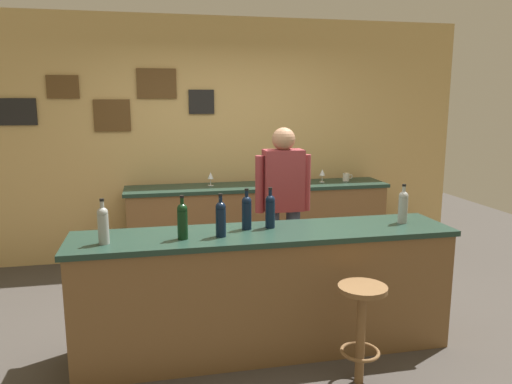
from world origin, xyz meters
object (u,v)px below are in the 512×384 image
(wine_bottle_f, at_px, (403,206))
(wine_glass_b, at_px, (322,173))
(bar_stool, at_px, (361,318))
(wine_bottle_b, at_px, (182,220))
(wine_bottle_d, at_px, (247,211))
(wine_bottle_e, at_px, (270,210))
(coffee_mug, at_px, (346,177))
(wine_glass_a, at_px, (211,176))
(wine_bottle_c, at_px, (221,218))
(wine_bottle_a, at_px, (103,224))
(bartender, at_px, (283,202))

(wine_bottle_f, xyz_separation_m, wine_glass_b, (0.08, 2.06, -0.05))
(bar_stool, bearing_deg, wine_bottle_b, 155.46)
(wine_bottle_d, height_order, wine_glass_b, wine_bottle_d)
(wine_bottle_e, distance_m, coffee_mug, 2.47)
(wine_bottle_e, xyz_separation_m, wine_glass_a, (-0.20, 2.03, -0.05))
(wine_bottle_c, relative_size, wine_bottle_d, 1.00)
(wine_bottle_a, xyz_separation_m, wine_bottle_c, (0.79, 0.01, 0.00))
(wine_bottle_a, distance_m, coffee_mug, 3.41)
(bar_stool, relative_size, wine_bottle_f, 2.22)
(wine_bottle_f, bearing_deg, wine_bottle_a, -177.48)
(coffee_mug, bearing_deg, wine_glass_a, 179.32)
(bar_stool, height_order, wine_bottle_b, wine_bottle_b)
(bartender, relative_size, wine_glass_a, 10.45)
(bartender, distance_m, wine_bottle_d, 0.96)
(wine_bottle_a, xyz_separation_m, wine_glass_b, (2.30, 2.16, -0.05))
(wine_bottle_e, bearing_deg, bartender, 68.36)
(bar_stool, xyz_separation_m, wine_bottle_e, (-0.45, 0.67, 0.60))
(wine_bottle_e, bearing_deg, wine_glass_a, 95.60)
(bar_stool, bearing_deg, coffee_mug, 69.87)
(wine_bottle_d, bearing_deg, bar_stool, -46.66)
(wine_bottle_e, xyz_separation_m, wine_glass_b, (1.12, 1.99, -0.05))
(wine_bottle_d, bearing_deg, wine_bottle_e, 1.47)
(bartender, distance_m, wine_bottle_c, 1.21)
(wine_bottle_d, distance_m, wine_bottle_f, 1.22)
(wine_bottle_c, xyz_separation_m, wine_glass_b, (1.52, 2.15, -0.05))
(wine_glass_b, relative_size, coffee_mug, 1.24)
(bartender, height_order, wine_glass_a, bartender)
(wine_bottle_d, bearing_deg, wine_bottle_f, -3.27)
(wine_glass_b, bearing_deg, bar_stool, -104.14)
(bartender, height_order, wine_bottle_c, bartender)
(wine_bottle_d, relative_size, wine_bottle_f, 1.00)
(wine_bottle_c, xyz_separation_m, coffee_mug, (1.83, 2.17, -0.11))
(wine_bottle_d, xyz_separation_m, coffee_mug, (1.62, 2.01, -0.11))
(wine_bottle_b, bearing_deg, wine_bottle_f, 3.11)
(wine_bottle_c, bearing_deg, bartender, 53.58)
(bartender, xyz_separation_m, wine_glass_a, (-0.52, 1.22, 0.07))
(wine_bottle_d, height_order, wine_bottle_f, same)
(bar_stool, relative_size, wine_bottle_b, 2.22)
(bartender, height_order, bar_stool, bartender)
(bartender, distance_m, wine_bottle_f, 1.14)
(wine_bottle_b, height_order, coffee_mug, wine_bottle_b)
(bar_stool, relative_size, wine_bottle_c, 2.22)
(wine_bottle_b, distance_m, wine_bottle_d, 0.51)
(wine_bottle_a, bearing_deg, bartender, 33.09)
(wine_bottle_b, bearing_deg, wine_bottle_d, 18.69)
(wine_bottle_c, bearing_deg, wine_bottle_d, 36.31)
(wine_bottle_a, relative_size, wine_glass_b, 1.97)
(coffee_mug, bearing_deg, wine_bottle_e, -125.56)
(wine_bottle_f, bearing_deg, wine_bottle_d, 176.73)
(wine_bottle_a, distance_m, wine_glass_b, 3.16)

